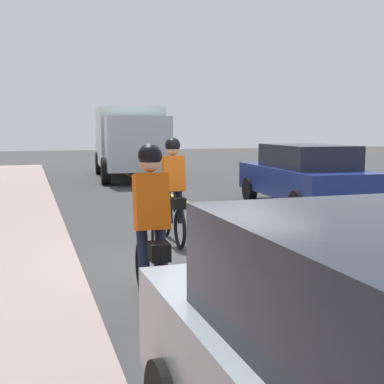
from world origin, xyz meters
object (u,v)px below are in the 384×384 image
cyclist_follow (151,228)px  patrol_sedan (304,175)px  cyclist_lead (173,191)px  box_truck_background (129,139)px

cyclist_follow → patrol_sedan: size_ratio=0.41×
cyclist_lead → cyclist_follow: (-3.14, 1.12, 0.00)m
cyclist_lead → box_truck_background: box_truck_background is taller
cyclist_lead → cyclist_follow: same height
cyclist_lead → cyclist_follow: 3.34m
patrol_sedan → box_truck_background: size_ratio=0.65×
cyclist_lead → patrol_sedan: 5.00m
cyclist_lead → box_truck_background: bearing=-5.4°
cyclist_lead → box_truck_background: size_ratio=0.27×
cyclist_lead → patrol_sedan: bearing=-54.2°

